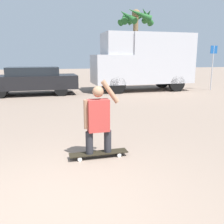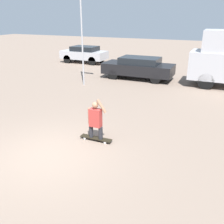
# 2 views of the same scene
# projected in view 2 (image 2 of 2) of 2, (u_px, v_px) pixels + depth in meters

# --- Properties ---
(ground_plane) EXTENTS (80.00, 80.00, 0.00)m
(ground_plane) POSITION_uv_depth(u_px,v_px,m) (47.00, 155.00, 7.52)
(ground_plane) COLOR gray
(skateboard) EXTENTS (1.12, 0.24, 0.10)m
(skateboard) POSITION_uv_depth(u_px,v_px,m) (96.00, 138.00, 8.38)
(skateboard) COLOR black
(skateboard) RESTS_ON ground_plane
(person_skateboarder) EXTENTS (0.68, 0.22, 1.39)m
(person_skateboarder) POSITION_uv_depth(u_px,v_px,m) (95.00, 119.00, 8.12)
(person_skateboarder) COLOR #28282D
(person_skateboarder) RESTS_ON skateboard
(parked_car_black) EXTENTS (4.57, 1.84, 1.41)m
(parked_car_black) POSITION_uv_depth(u_px,v_px,m) (138.00, 67.00, 16.34)
(parked_car_black) COLOR black
(parked_car_black) RESTS_ON ground_plane
(parked_car_silver) EXTENTS (3.98, 1.78, 1.43)m
(parked_car_silver) POSITION_uv_depth(u_px,v_px,m) (84.00, 54.00, 21.96)
(parked_car_silver) COLOR black
(parked_car_silver) RESTS_ON ground_plane
(flagpole) EXTENTS (1.05, 0.12, 6.92)m
(flagpole) POSITION_uv_depth(u_px,v_px,m) (82.00, 14.00, 13.62)
(flagpole) COLOR #B7B7BC
(flagpole) RESTS_ON ground_plane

